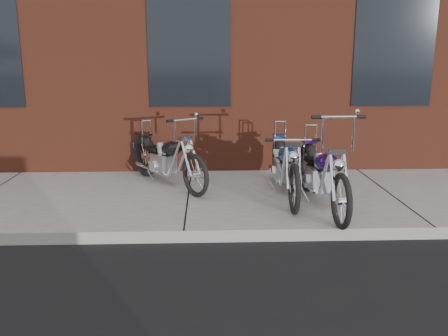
{
  "coord_description": "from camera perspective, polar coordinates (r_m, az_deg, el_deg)",
  "views": [
    {
      "loc": [
        0.27,
        -5.23,
        2.13
      ],
      "look_at": [
        0.5,
        0.8,
        0.71
      ],
      "focal_mm": 38.0,
      "sensor_mm": 36.0,
      "label": 1
    }
  ],
  "objects": [
    {
      "name": "chopper_purple",
      "position": [
        6.51,
        11.65,
        -0.93
      ],
      "size": [
        0.57,
        2.34,
        1.31
      ],
      "rotation": [
        0.0,
        0.0,
        -1.54
      ],
      "color": "black",
      "rests_on": "sidewalk"
    },
    {
      "name": "chopper_blue",
      "position": [
        6.95,
        7.38,
        0.07
      ],
      "size": [
        0.56,
        2.3,
        1.0
      ],
      "rotation": [
        0.0,
        0.0,
        -1.59
      ],
      "color": "black",
      "rests_on": "sidewalk"
    },
    {
      "name": "chopper_third",
      "position": [
        7.51,
        -6.97,
        0.93
      ],
      "size": [
        1.35,
        1.86,
        1.12
      ],
      "rotation": [
        0.0,
        0.0,
        -0.96
      ],
      "color": "black",
      "rests_on": "sidewalk"
    },
    {
      "name": "sidewalk",
      "position": [
        7.04,
        -4.3,
        -3.81
      ],
      "size": [
        22.0,
        3.0,
        0.15
      ],
      "primitive_type": "cube",
      "color": "slate",
      "rests_on": "ground"
    },
    {
      "name": "ground",
      "position": [
        5.66,
        -4.84,
        -8.98
      ],
      "size": [
        120.0,
        120.0,
        0.0
      ],
      "primitive_type": "plane",
      "color": "black",
      "rests_on": "ground"
    }
  ]
}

